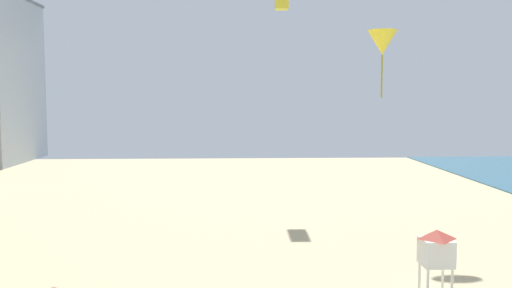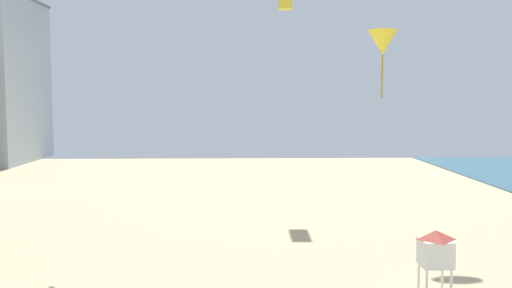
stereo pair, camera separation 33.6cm
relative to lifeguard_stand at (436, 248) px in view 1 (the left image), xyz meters
The scene contains 2 objects.
lifeguard_stand is the anchor object (origin of this frame).
kite_yellow_delta 9.01m from the lifeguard_stand, 104.75° to the left, with size 1.29×1.29×2.92m.
Camera 1 is at (3.60, -6.36, 7.46)m, focal length 38.56 mm.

